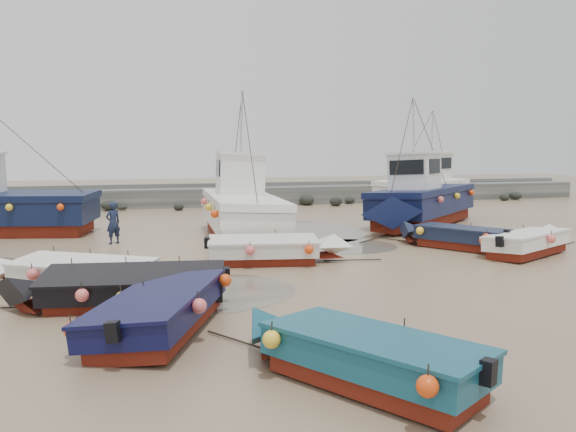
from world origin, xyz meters
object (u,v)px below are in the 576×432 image
dinghy_6 (452,233)px  cabin_boat_1 (239,207)px  dinghy_5 (274,247)px  cabin_boat_2 (419,200)px  dinghy_2 (354,348)px  dinghy_1 (167,302)px  person (114,244)px  dinghy_3 (533,239)px  dinghy_0 (72,270)px  dinghy_4 (119,284)px  cabin_boat_3 (427,188)px

dinghy_6 → cabin_boat_1: size_ratio=0.45×
dinghy_5 → dinghy_6: same height
dinghy_6 → cabin_boat_2: bearing=39.7°
dinghy_2 → dinghy_6: 13.58m
dinghy_1 → dinghy_2: same height
dinghy_6 → cabin_boat_2: size_ratio=0.53×
dinghy_5 → person: dinghy_5 is taller
cabin_boat_1 → dinghy_5: bearing=-86.4°
dinghy_3 → cabin_boat_2: (-0.10, 7.94, 0.76)m
dinghy_0 → dinghy_5: size_ratio=0.95×
dinghy_2 → dinghy_4: size_ratio=0.80×
dinghy_3 → dinghy_6: bearing=-161.3°
dinghy_0 → dinghy_1: bearing=-119.0°
cabin_boat_3 → dinghy_3: bearing=-49.3°
dinghy_0 → cabin_boat_1: size_ratio=0.49×
dinghy_2 → dinghy_3: 13.53m
cabin_boat_2 → cabin_boat_1: bearing=56.7°
dinghy_2 → dinghy_3: same height
person → dinghy_5: bearing=102.3°
dinghy_0 → cabin_boat_1: bearing=-6.4°
dinghy_2 → person: dinghy_2 is taller
cabin_boat_3 → dinghy_5: bearing=-76.8°
dinghy_2 → dinghy_6: same height
dinghy_5 → dinghy_1: bearing=-22.7°
dinghy_0 → dinghy_1: 4.53m
dinghy_6 → dinghy_3: bearing=-78.4°
person → cabin_boat_2: bearing=154.3°
dinghy_0 → dinghy_2: 9.06m
dinghy_6 → person: bearing=127.4°
dinghy_1 → dinghy_2: bearing=-30.6°
dinghy_4 → dinghy_2: bearing=-137.9°
cabin_boat_1 → cabin_boat_2: size_ratio=1.18×
dinghy_0 → dinghy_4: 2.31m
dinghy_1 → dinghy_4: same height
dinghy_1 → dinghy_2: (2.69, -3.67, 0.01)m
dinghy_5 → person: size_ratio=3.45×
dinghy_1 → dinghy_4: 2.22m
dinghy_1 → person: 11.56m
cabin_boat_2 → dinghy_3: bearing=140.7°
dinghy_6 → cabin_boat_2: cabin_boat_2 is taller
dinghy_4 → cabin_boat_3: cabin_boat_3 is taller
cabin_boat_1 → dinghy_2: bearing=-91.0°
dinghy_2 → dinghy_4: bearing=90.4°
dinghy_1 → dinghy_5: 7.13m
dinghy_1 → cabin_boat_3: cabin_boat_3 is taller
dinghy_0 → cabin_boat_2: (15.31, 8.86, 0.76)m
dinghy_1 → dinghy_0: bearing=142.5°
dinghy_1 → cabin_boat_3: size_ratio=0.66×
dinghy_6 → person: 13.32m
cabin_boat_3 → dinghy_4: bearing=-78.4°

